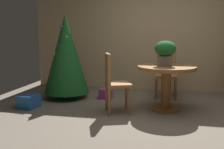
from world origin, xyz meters
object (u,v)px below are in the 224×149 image
object	(u,v)px
round_dining_table	(166,77)
wooden_chair_left_near	(114,80)
flower_vase	(165,52)
wooden_chair_far	(166,71)
gift_box_blue	(29,101)
holiday_tree	(66,54)
gift_box_purple	(106,94)

from	to	relation	value
round_dining_table	wooden_chair_left_near	distance (m)	0.89
round_dining_table	flower_vase	distance (m)	0.42
round_dining_table	wooden_chair_left_near	bearing A→B (deg)	-160.00
wooden_chair_far	wooden_chair_left_near	bearing A→B (deg)	-123.80
gift_box_blue	holiday_tree	bearing A→B (deg)	63.93
holiday_tree	gift_box_purple	distance (m)	1.13
wooden_chair_left_near	holiday_tree	bearing A→B (deg)	145.64
gift_box_purple	gift_box_blue	distance (m)	1.49
holiday_tree	gift_box_purple	bearing A→B (deg)	5.21
holiday_tree	gift_box_blue	xyz separation A→B (m)	(-0.40, -0.81, -0.78)
wooden_chair_far	gift_box_blue	size ratio (longest dim) A/B	2.74
flower_vase	holiday_tree	size ratio (longest dim) A/B	0.25
wooden_chair_far	gift_box_purple	world-z (taller)	wooden_chair_far
round_dining_table	wooden_chair_left_near	xyz separation A→B (m)	(-0.84, -0.31, -0.03)
holiday_tree	wooden_chair_far	bearing A→B (deg)	13.70
wooden_chair_far	gift_box_blue	distance (m)	2.73
flower_vase	gift_box_purple	size ratio (longest dim) A/B	1.51
holiday_tree	gift_box_purple	world-z (taller)	holiday_tree
round_dining_table	holiday_tree	world-z (taller)	holiday_tree
flower_vase	gift_box_purple	distance (m)	1.55
gift_box_blue	gift_box_purple	bearing A→B (deg)	36.35
round_dining_table	gift_box_blue	bearing A→B (deg)	-171.78
wooden_chair_far	holiday_tree	distance (m)	2.06
gift_box_blue	flower_vase	bearing A→B (deg)	8.44
wooden_chair_left_near	holiday_tree	size ratio (longest dim) A/B	0.59
gift_box_purple	gift_box_blue	bearing A→B (deg)	-143.65
flower_vase	wooden_chair_left_near	xyz separation A→B (m)	(-0.81, -0.31, -0.45)
wooden_chair_far	gift_box_purple	distance (m)	1.31
flower_vase	wooden_chair_far	world-z (taller)	flower_vase
round_dining_table	gift_box_blue	size ratio (longest dim) A/B	2.69
holiday_tree	gift_box_blue	size ratio (longest dim) A/B	4.63
flower_vase	wooden_chair_left_near	bearing A→B (deg)	-158.99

